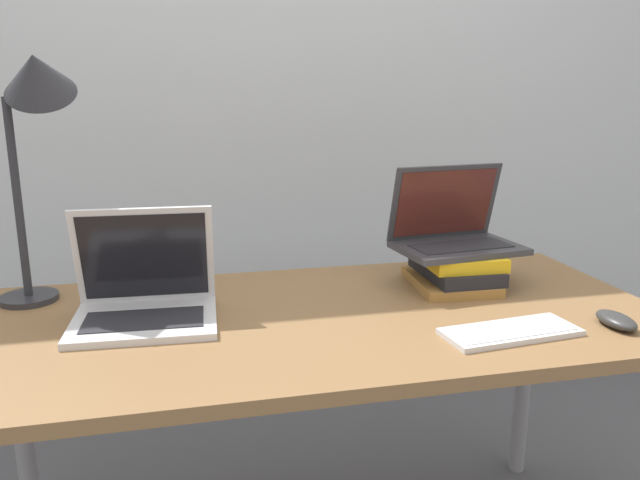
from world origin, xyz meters
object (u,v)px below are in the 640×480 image
object	(u,v)px
desk_lamp	(35,106)
laptop_left	(145,298)
mouse	(616,320)
laptop_on_books	(454,232)
wireless_keyboard	(510,332)
book_stack	(455,269)

from	to	relation	value
desk_lamp	laptop_left	bearing A→B (deg)	-36.77
mouse	desk_lamp	world-z (taller)	desk_lamp
mouse	laptop_on_books	bearing A→B (deg)	119.34
laptop_on_books	desk_lamp	distance (m)	1.08
laptop_on_books	mouse	world-z (taller)	laptop_on_books
desk_lamp	wireless_keyboard	bearing A→B (deg)	-23.67
wireless_keyboard	mouse	distance (m)	0.25
laptop_left	laptop_on_books	bearing A→B (deg)	7.65
laptop_left	book_stack	world-z (taller)	laptop_left
laptop_left	wireless_keyboard	distance (m)	0.82
laptop_left	wireless_keyboard	xyz separation A→B (m)	(0.77, -0.27, -0.04)
laptop_left	desk_lamp	xyz separation A→B (m)	(-0.22, 0.17, 0.43)
laptop_on_books	wireless_keyboard	world-z (taller)	laptop_on_books
mouse	desk_lamp	xyz separation A→B (m)	(-1.25, 0.45, 0.46)
wireless_keyboard	desk_lamp	distance (m)	1.18
laptop_left	book_stack	xyz separation A→B (m)	(0.80, 0.08, -0.01)
book_stack	mouse	size ratio (longest dim) A/B	2.33
mouse	desk_lamp	bearing A→B (deg)	160.30
laptop_left	desk_lamp	distance (m)	0.51
wireless_keyboard	mouse	bearing A→B (deg)	-2.45
book_stack	mouse	bearing A→B (deg)	-58.01
wireless_keyboard	mouse	xyz separation A→B (m)	(0.25, -0.01, 0.01)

